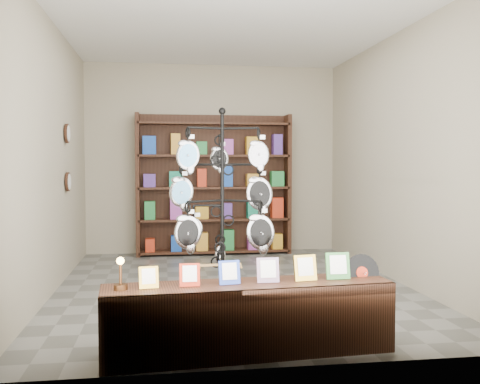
# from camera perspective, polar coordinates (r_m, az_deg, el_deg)

# --- Properties ---
(ground) EXTENTS (5.00, 5.00, 0.00)m
(ground) POSITION_cam_1_polar(r_m,az_deg,el_deg) (6.30, -0.73, -10.03)
(ground) COLOR slate
(ground) RESTS_ON ground
(room_envelope) EXTENTS (5.00, 5.00, 5.00)m
(room_envelope) POSITION_cam_1_polar(r_m,az_deg,el_deg) (6.15, -0.74, 7.01)
(room_envelope) COLOR #A99E88
(room_envelope) RESTS_ON ground
(display_tree) EXTENTS (0.98, 0.80, 1.91)m
(display_tree) POSITION_cam_1_polar(r_m,az_deg,el_deg) (4.63, -1.90, -0.94)
(display_tree) COLOR black
(display_tree) RESTS_ON ground
(front_shelf) EXTENTS (2.19, 0.59, 0.76)m
(front_shelf) POSITION_cam_1_polar(r_m,az_deg,el_deg) (4.11, 0.95, -13.29)
(front_shelf) COLOR black
(front_shelf) RESTS_ON ground
(back_shelving) EXTENTS (2.42, 0.36, 2.20)m
(back_shelving) POSITION_cam_1_polar(r_m,az_deg,el_deg) (8.43, -2.79, 0.33)
(back_shelving) COLOR black
(back_shelving) RESTS_ON ground
(wall_clocks) EXTENTS (0.03, 0.24, 0.84)m
(wall_clocks) POSITION_cam_1_polar(r_m,az_deg,el_deg) (6.98, -17.92, 3.51)
(wall_clocks) COLOR black
(wall_clocks) RESTS_ON ground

